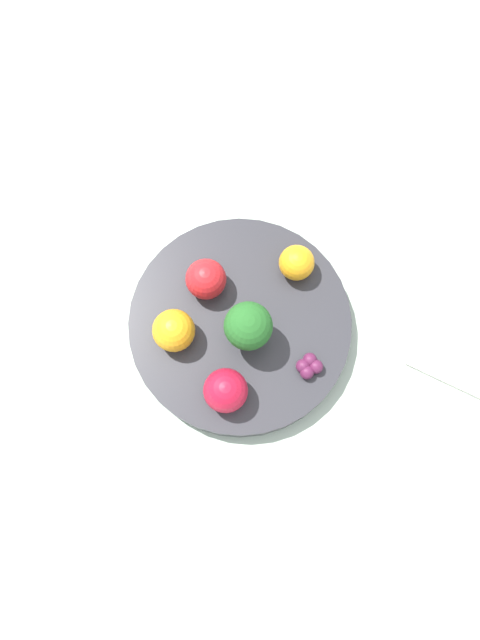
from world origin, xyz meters
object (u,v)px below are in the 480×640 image
Objects in this scene: broccoli at (248,326)px; napkin at (468,334)px; grape_cluster at (309,366)px; apple_red at (206,279)px; bowl at (240,325)px; orange_front at (174,330)px; orange_back at (297,263)px; apple_green at (222,390)px.

broccoli is 0.27m from napkin.
broccoli is at bearing -77.66° from napkin.
apple_red is at bearing -119.35° from grape_cluster.
bowl is 5.37× the size of orange_front.
bowl is 0.06m from broccoli.
napkin is (-0.05, 0.25, -0.07)m from broccoli.
orange_front is at bearing -49.03° from orange_back.
bowl is 5.27× the size of apple_green.
napkin is (0.03, 0.21, -0.04)m from orange_back.
broccoli is 0.07m from apple_green.
napkin is at bearing 81.13° from orange_back.
broccoli is at bearing 49.01° from apple_red.
broccoli is (0.01, 0.01, 0.06)m from bowl.
apple_red is 0.13m from apple_green.
apple_red is at bearing -68.02° from orange_back.
broccoli is 1.47× the size of apple_green.
grape_cluster is (0.01, 0.15, -0.02)m from orange_front.
broccoli reaches higher than napkin.
grape_cluster is (0.02, 0.07, -0.03)m from broccoli.
orange_back is at bearing 160.90° from apple_green.
bowl is 0.09m from apple_green.
apple_green is (0.12, 0.04, 0.00)m from apple_red.
apple_red is 0.15m from grape_cluster.
apple_red reaches higher than napkin.
apple_red is 0.30× the size of napkin.
apple_red is 0.96× the size of apple_green.
orange_back is 0.12m from grape_cluster.
napkin is at bearing 98.98° from bowl.
broccoli is 2.34× the size of grape_cluster.
orange_back is at bearing 155.99° from broccoli.
broccoli reaches higher than grape_cluster.
apple_green reaches higher than grape_cluster.
bowl is at bearing 177.43° from apple_green.
apple_red reaches higher than orange_back.
orange_back is 0.22m from napkin.
broccoli is at bearing 40.17° from bowl.
apple_red is 0.31m from napkin.
grape_cluster is (0.07, 0.13, -0.01)m from apple_red.
bowl is 0.27m from napkin.
orange_back is at bearing -163.39° from grape_cluster.
apple_green is at bearing -12.38° from broccoli.
napkin is (-0.12, 0.27, -0.05)m from apple_green.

